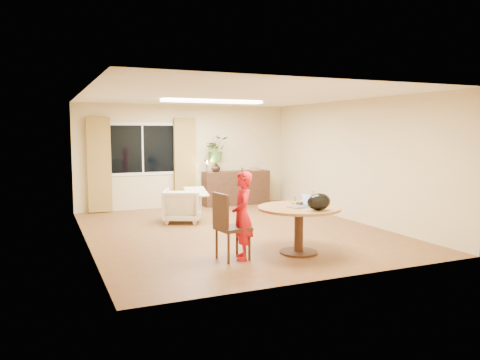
# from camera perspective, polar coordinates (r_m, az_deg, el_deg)

# --- Properties ---
(floor) EXTENTS (6.50, 6.50, 0.00)m
(floor) POSITION_cam_1_polar(r_m,az_deg,el_deg) (9.17, -0.64, -6.21)
(floor) COLOR brown
(floor) RESTS_ON ground
(ceiling) EXTENTS (6.50, 6.50, 0.00)m
(ceiling) POSITION_cam_1_polar(r_m,az_deg,el_deg) (8.99, -0.66, 10.21)
(ceiling) COLOR white
(ceiling) RESTS_ON wall_back
(wall_back) EXTENTS (5.50, 0.00, 5.50)m
(wall_back) POSITION_cam_1_polar(r_m,az_deg,el_deg) (12.04, -6.65, 2.91)
(wall_back) COLOR #CDBA85
(wall_back) RESTS_ON floor
(wall_left) EXTENTS (0.00, 6.50, 6.50)m
(wall_left) POSITION_cam_1_polar(r_m,az_deg,el_deg) (8.32, -18.40, 1.28)
(wall_left) COLOR #CDBA85
(wall_left) RESTS_ON floor
(wall_right) EXTENTS (0.00, 6.50, 6.50)m
(wall_right) POSITION_cam_1_polar(r_m,az_deg,el_deg) (10.36, 13.53, 2.29)
(wall_right) COLOR #CDBA85
(wall_right) RESTS_ON floor
(window) EXTENTS (1.70, 0.03, 1.30)m
(window) POSITION_cam_1_polar(r_m,az_deg,el_deg) (11.75, -11.79, 3.73)
(window) COLOR white
(window) RESTS_ON wall_back
(curtain_left) EXTENTS (0.55, 0.08, 2.25)m
(curtain_left) POSITION_cam_1_polar(r_m,az_deg,el_deg) (11.52, -16.79, 1.79)
(curtain_left) COLOR olive
(curtain_left) RESTS_ON wall_back
(curtain_right) EXTENTS (0.55, 0.08, 2.25)m
(curtain_right) POSITION_cam_1_polar(r_m,az_deg,el_deg) (11.95, -6.74, 2.14)
(curtain_right) COLOR olive
(curtain_right) RESTS_ON wall_back
(ceiling_panel) EXTENTS (2.20, 0.35, 0.05)m
(ceiling_panel) POSITION_cam_1_polar(r_m,az_deg,el_deg) (10.10, -3.33, 9.54)
(ceiling_panel) COLOR white
(ceiling_panel) RESTS_ON ceiling
(dining_table) EXTENTS (1.31, 1.31, 0.75)m
(dining_table) POSITION_cam_1_polar(r_m,az_deg,el_deg) (7.48, 7.19, -4.47)
(dining_table) COLOR brown
(dining_table) RESTS_ON floor
(dining_chair) EXTENTS (0.55, 0.51, 1.02)m
(dining_chair) POSITION_cam_1_polar(r_m,az_deg,el_deg) (7.07, -0.87, -5.65)
(dining_chair) COLOR black
(dining_chair) RESTS_ON floor
(child) EXTENTS (0.56, 0.45, 1.34)m
(child) POSITION_cam_1_polar(r_m,az_deg,el_deg) (7.06, 0.29, -4.37)
(child) COLOR red
(child) RESTS_ON floor
(laptop) EXTENTS (0.38, 0.28, 0.23)m
(laptop) POSITION_cam_1_polar(r_m,az_deg,el_deg) (7.38, 7.29, -2.44)
(laptop) COLOR #B7B7BC
(laptop) RESTS_ON dining_table
(tumbler) EXTENTS (0.09, 0.09, 0.11)m
(tumbler) POSITION_cam_1_polar(r_m,az_deg,el_deg) (7.71, 6.63, -2.51)
(tumbler) COLOR white
(tumbler) RESTS_ON dining_table
(wine_glass) EXTENTS (0.09, 0.09, 0.21)m
(wine_glass) POSITION_cam_1_polar(r_m,az_deg,el_deg) (7.83, 8.90, -2.06)
(wine_glass) COLOR white
(wine_glass) RESTS_ON dining_table
(pot_lid) EXTENTS (0.25, 0.25, 0.04)m
(pot_lid) POSITION_cam_1_polar(r_m,az_deg,el_deg) (7.76, 7.52, -2.76)
(pot_lid) COLOR white
(pot_lid) RESTS_ON dining_table
(handbag) EXTENTS (0.40, 0.24, 0.26)m
(handbag) POSITION_cam_1_polar(r_m,az_deg,el_deg) (7.15, 9.59, -2.63)
(handbag) COLOR black
(handbag) RESTS_ON dining_table
(armchair) EXTENTS (1.00, 1.01, 0.71)m
(armchair) POSITION_cam_1_polar(r_m,az_deg,el_deg) (10.07, -7.06, -3.11)
(armchair) COLOR #BDA995
(armchair) RESTS_ON floor
(throw) EXTENTS (0.48, 0.58, 0.03)m
(throw) POSITION_cam_1_polar(r_m,az_deg,el_deg) (10.04, -5.38, -1.00)
(throw) COLOR beige
(throw) RESTS_ON armchair
(sideboard) EXTENTS (1.78, 0.43, 0.89)m
(sideboard) POSITION_cam_1_polar(r_m,az_deg,el_deg) (12.33, -0.48, -0.96)
(sideboard) COLOR black
(sideboard) RESTS_ON floor
(vase) EXTENTS (0.28, 0.28, 0.25)m
(vase) POSITION_cam_1_polar(r_m,az_deg,el_deg) (12.07, -2.98, 1.59)
(vase) COLOR black
(vase) RESTS_ON sideboard
(bouquet) EXTENTS (0.63, 0.56, 0.66)m
(bouquet) POSITION_cam_1_polar(r_m,az_deg,el_deg) (12.05, -2.91, 3.75)
(bouquet) COLOR #335F23
(bouquet) RESTS_ON vase
(book_stack) EXTENTS (0.23, 0.18, 0.08)m
(book_stack) POSITION_cam_1_polar(r_m,az_deg,el_deg) (12.50, 1.79, 1.37)
(book_stack) COLOR olive
(book_stack) RESTS_ON sideboard
(desk_lamp) EXTENTS (0.15, 0.15, 0.34)m
(desk_lamp) POSITION_cam_1_polar(r_m,az_deg,el_deg) (11.93, -4.06, 1.74)
(desk_lamp) COLOR black
(desk_lamp) RESTS_ON sideboard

